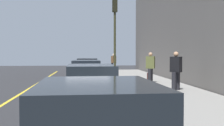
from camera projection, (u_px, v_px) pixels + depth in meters
ground_plane at (88, 87)px, 16.01m from camera, size 56.00×56.00×0.00m
sidewalk at (144, 85)px, 16.31m from camera, size 28.00×4.60×0.15m
lane_stripe_centre at (32, 87)px, 15.71m from camera, size 28.00×0.14×0.01m
snow_bank_curb at (106, 97)px, 11.42m from camera, size 4.01×0.56×0.22m
parked_car_silver at (91, 86)px, 9.87m from camera, size 4.84×2.00×1.51m
parked_car_navy at (87, 73)px, 16.49m from camera, size 4.39×1.97×1.51m
parked_car_maroon at (88, 67)px, 22.99m from camera, size 4.80×2.03×1.51m
pedestrian_black_coat at (176, 70)px, 13.22m from camera, size 0.58×0.57×1.85m
pedestrian_brown_coat at (114, 62)px, 27.78m from camera, size 0.54×0.55×1.74m
pedestrian_olive_coat at (150, 67)px, 16.60m from camera, size 0.56×0.58×1.83m
traffic_light_pole at (115, 28)px, 14.71m from camera, size 0.35×0.26×4.65m
rolling_suitcase at (149, 77)px, 17.10m from camera, size 0.34×0.22×0.91m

